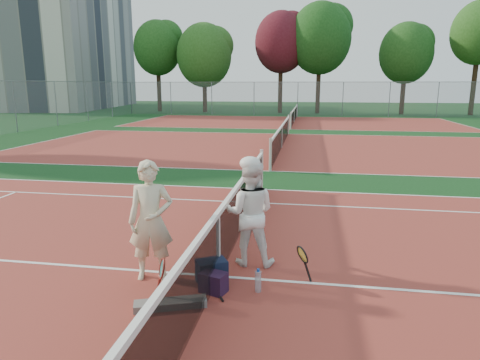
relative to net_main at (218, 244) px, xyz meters
name	(u,v)px	position (x,y,z in m)	size (l,w,h in m)	color
ground	(219,277)	(0.00, 0.00, -0.51)	(130.00, 130.00, 0.00)	#0E3513
court_main	(219,276)	(0.00, 0.00, -0.51)	(23.77, 10.97, 0.01)	maroon
court_far_a	(282,147)	(0.00, 13.50, -0.51)	(23.77, 10.97, 0.01)	maroon
court_far_b	(294,122)	(0.00, 27.00, -0.51)	(23.77, 10.97, 0.01)	maroon
net_main	(218,244)	(0.00, 0.00, 0.00)	(0.10, 10.98, 1.02)	black
net_far_a	(282,136)	(0.00, 13.50, 0.00)	(0.10, 10.98, 1.02)	black
net_far_b	(294,115)	(0.00, 27.00, 0.00)	(0.10, 10.98, 1.02)	black
fence_back	(298,99)	(0.00, 34.00, 0.99)	(32.00, 0.06, 3.00)	slate
apartment_block	(68,44)	(-28.00, 44.00, 6.99)	(10.00, 22.00, 15.00)	beige
player_a	(151,221)	(-0.95, -0.18, 0.37)	(0.64, 0.42, 1.76)	beige
player_b	(250,213)	(0.38, 0.57, 0.32)	(0.81, 0.63, 1.67)	white
racket_red	(162,281)	(-0.57, -0.85, -0.21)	(0.16, 0.27, 0.59)	maroon
racket_black_held	(302,265)	(1.22, -0.03, -0.22)	(0.23, 0.27, 0.57)	black
racket_spare	(213,286)	(-0.01, -0.33, -0.49)	(0.60, 0.27, 0.03)	black
sports_bag_navy	(212,271)	(-0.07, -0.18, -0.34)	(0.42, 0.29, 0.33)	black
sports_bag_purple	(213,282)	(0.03, -0.48, -0.37)	(0.35, 0.24, 0.29)	black
net_cover_canvas	(171,304)	(-0.42, -0.98, -0.46)	(0.92, 0.21, 0.10)	#635D59
water_bottle	(258,282)	(0.64, -0.38, -0.36)	(0.09, 0.09, 0.30)	#ACC7DA
tree_back_0	(157,48)	(-14.66, 38.21, 5.92)	(4.86, 4.86, 9.26)	#382314
tree_back_1	(204,55)	(-9.55, 37.55, 5.11)	(5.50, 5.50, 8.80)	#382314
tree_back_maroon	(281,43)	(-1.87, 37.80, 6.25)	(5.15, 5.15, 9.75)	#382314
tree_back_3	(320,39)	(1.84, 37.70, 6.55)	(5.89, 5.89, 10.47)	#382314
tree_back_4	(406,53)	(9.77, 37.56, 5.10)	(4.88, 4.88, 8.44)	#382314
tree_back_5	(480,33)	(15.85, 37.24, 6.76)	(4.92, 4.92, 10.13)	#382314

